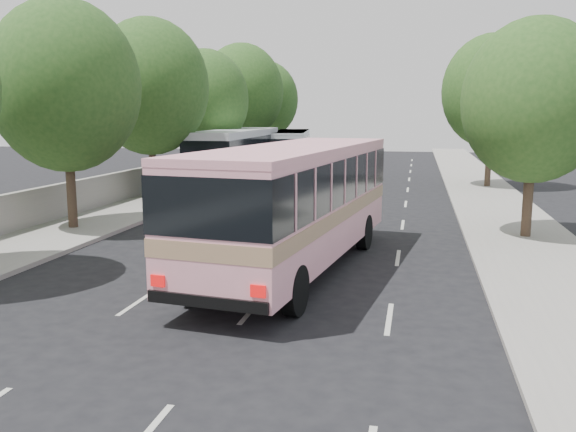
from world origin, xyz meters
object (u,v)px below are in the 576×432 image
(pink_taxi, at_px, (253,210))
(white_pickup, at_px, (280,189))
(tour_coach_rear, at_px, (291,149))
(tour_coach_front, at_px, (237,154))
(pink_bus, at_px, (296,194))

(pink_taxi, height_order, white_pickup, white_pickup)
(pink_taxi, bearing_deg, tour_coach_rear, 90.21)
(white_pickup, xyz_separation_m, tour_coach_front, (-3.77, 4.82, 1.46))
(pink_taxi, height_order, tour_coach_rear, tour_coach_rear)
(tour_coach_front, bearing_deg, pink_taxi, -71.45)
(pink_taxi, distance_m, white_pickup, 6.45)
(tour_coach_front, height_order, tour_coach_rear, tour_coach_front)
(tour_coach_rear, bearing_deg, tour_coach_front, -106.45)
(pink_taxi, xyz_separation_m, tour_coach_rear, (-2.67, 20.59, 1.31))
(tour_coach_front, bearing_deg, white_pickup, -53.29)
(pink_bus, xyz_separation_m, pink_taxi, (-3.13, 6.71, -1.61))
(pink_taxi, relative_size, tour_coach_rear, 0.35)
(pink_bus, distance_m, tour_coach_rear, 27.90)
(pink_taxi, bearing_deg, pink_bus, -72.18)
(pink_taxi, height_order, tour_coach_front, tour_coach_front)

